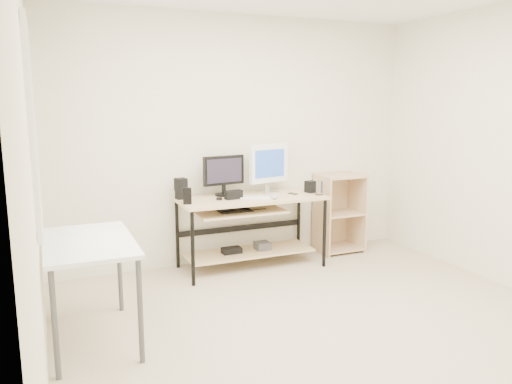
{
  "coord_description": "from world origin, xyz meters",
  "views": [
    {
      "loc": [
        -1.94,
        -2.97,
        1.71
      ],
      "look_at": [
        -0.1,
        1.3,
        0.87
      ],
      "focal_mm": 35.0,
      "sensor_mm": 36.0,
      "label": 1
    }
  ],
  "objects_px": {
    "desk": "(249,217)",
    "audio_controller": "(187,196)",
    "shelf_unit": "(337,212)",
    "black_monitor": "(224,173)",
    "white_imac": "(269,165)",
    "side_table": "(89,251)"
  },
  "relations": [
    {
      "from": "desk",
      "to": "shelf_unit",
      "type": "height_order",
      "value": "shelf_unit"
    },
    {
      "from": "black_monitor",
      "to": "white_imac",
      "type": "bearing_deg",
      "value": -11.16
    },
    {
      "from": "black_monitor",
      "to": "desk",
      "type": "bearing_deg",
      "value": -48.37
    },
    {
      "from": "black_monitor",
      "to": "white_imac",
      "type": "relative_size",
      "value": 0.87
    },
    {
      "from": "desk",
      "to": "shelf_unit",
      "type": "bearing_deg",
      "value": 7.77
    },
    {
      "from": "black_monitor",
      "to": "audio_controller",
      "type": "bearing_deg",
      "value": -157.42
    },
    {
      "from": "white_imac",
      "to": "audio_controller",
      "type": "height_order",
      "value": "white_imac"
    },
    {
      "from": "side_table",
      "to": "black_monitor",
      "type": "relative_size",
      "value": 2.2
    },
    {
      "from": "side_table",
      "to": "white_imac",
      "type": "bearing_deg",
      "value": 31.76
    },
    {
      "from": "side_table",
      "to": "black_monitor",
      "type": "xyz_separation_m",
      "value": [
        1.45,
        1.23,
        0.32
      ]
    },
    {
      "from": "shelf_unit",
      "to": "black_monitor",
      "type": "distance_m",
      "value": 1.48
    },
    {
      "from": "shelf_unit",
      "to": "black_monitor",
      "type": "bearing_deg",
      "value": 179.47
    },
    {
      "from": "shelf_unit",
      "to": "audio_controller",
      "type": "xyz_separation_m",
      "value": [
        -1.85,
        -0.27,
        0.38
      ]
    },
    {
      "from": "shelf_unit",
      "to": "black_monitor",
      "type": "height_order",
      "value": "black_monitor"
    },
    {
      "from": "desk",
      "to": "white_imac",
      "type": "xyz_separation_m",
      "value": [
        0.3,
        0.15,
        0.51
      ]
    },
    {
      "from": "desk",
      "to": "black_monitor",
      "type": "bearing_deg",
      "value": 139.78
    },
    {
      "from": "black_monitor",
      "to": "audio_controller",
      "type": "height_order",
      "value": "black_monitor"
    },
    {
      "from": "side_table",
      "to": "shelf_unit",
      "type": "distance_m",
      "value": 3.09
    },
    {
      "from": "desk",
      "to": "audio_controller",
      "type": "xyz_separation_m",
      "value": [
        -0.67,
        -0.11,
        0.29
      ]
    },
    {
      "from": "desk",
      "to": "audio_controller",
      "type": "height_order",
      "value": "audio_controller"
    },
    {
      "from": "desk",
      "to": "shelf_unit",
      "type": "relative_size",
      "value": 1.67
    },
    {
      "from": "audio_controller",
      "to": "black_monitor",
      "type": "bearing_deg",
      "value": 43.38
    }
  ]
}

